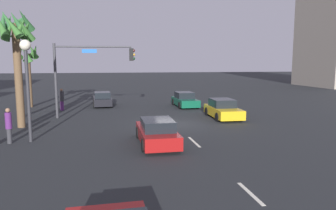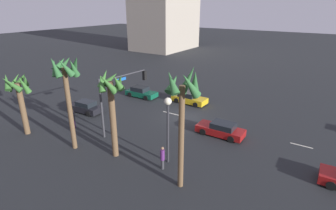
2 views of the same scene
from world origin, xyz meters
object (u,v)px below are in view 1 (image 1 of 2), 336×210
car_1 (185,100)px  streetlamp (27,70)px  car_2 (102,99)px  car_0 (157,132)px  palm_tree_1 (17,47)px  pedestrian_0 (62,99)px  palm_tree_0 (27,61)px  pedestrian_1 (9,125)px  traffic_signal (85,67)px  palm_tree_2 (16,35)px  car_4 (223,109)px

car_1 → streetlamp: bearing=135.7°
car_2 → streetlamp: streetlamp is taller
car_0 → palm_tree_1: 10.98m
car_2 → pedestrian_0: bearing=123.6°
car_1 → palm_tree_0: (2.44, 14.61, 3.71)m
car_0 → palm_tree_0: bearing=31.8°
pedestrian_1 → car_2: bearing=-18.3°
pedestrian_0 → traffic_signal: bearing=-151.1°
palm_tree_1 → palm_tree_2: 4.06m
streetlamp → car_1: bearing=-44.3°
car_2 → pedestrian_0: 4.19m
pedestrian_0 → palm_tree_1: (-7.21, 1.59, 4.17)m
car_1 → palm_tree_2: size_ratio=0.53×
car_0 → palm_tree_0: 18.99m
car_1 → car_4: (-6.57, -1.38, 0.02)m
car_1 → car_2: (2.00, 7.81, -0.00)m
car_4 → pedestrian_0: 14.14m
car_1 → traffic_signal: 10.56m
palm_tree_1 → palm_tree_2: (3.78, 1.00, 1.08)m
streetlamp → palm_tree_2: size_ratio=0.66×
streetlamp → palm_tree_0: (14.11, 3.22, 0.50)m
pedestrian_0 → car_0: bearing=-153.6°
car_1 → palm_tree_2: palm_tree_2 is taller
car_1 → streetlamp: size_ratio=0.80×
car_1 → traffic_signal: (-4.58, 8.93, 3.27)m
pedestrian_0 → palm_tree_2: palm_tree_2 is taller
traffic_signal → palm_tree_2: 5.54m
streetlamp → palm_tree_1: (4.16, 1.49, 1.34)m
traffic_signal → car_1: bearing=-62.9°
car_2 → palm_tree_2: 10.07m
pedestrian_0 → pedestrian_1: 11.59m
palm_tree_0 → palm_tree_1: bearing=-170.1°
palm_tree_2 → streetlamp: bearing=-162.6°
car_1 → palm_tree_1: palm_tree_1 is taller
pedestrian_0 → pedestrian_1: size_ratio=1.03×
car_0 → car_4: bearing=-42.2°
pedestrian_0 → palm_tree_1: bearing=167.6°
car_1 → palm_tree_0: 15.27m
pedestrian_1 → palm_tree_1: size_ratio=0.26×
car_0 → traffic_signal: traffic_signal is taller
car_2 → palm_tree_2: size_ratio=0.53×
pedestrian_1 → palm_tree_2: (8.11, 1.48, 5.26)m
car_2 → pedestrian_1: 14.59m
traffic_signal → palm_tree_1: bearing=126.8°
streetlamp → pedestrian_0: streetlamp is taller
car_2 → palm_tree_1: bearing=152.0°
streetlamp → traffic_signal: bearing=-19.0°
car_1 → streetlamp: (-11.68, 11.39, 3.21)m
car_1 → car_4: bearing=-168.2°
streetlamp → palm_tree_0: palm_tree_0 is taller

